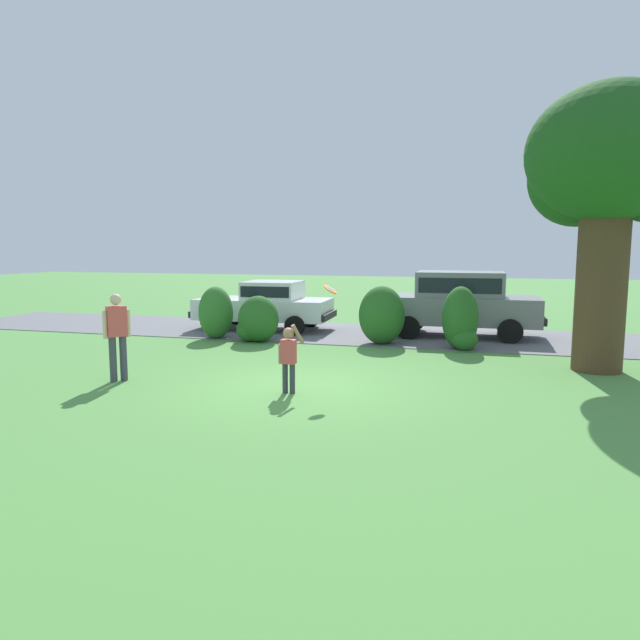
# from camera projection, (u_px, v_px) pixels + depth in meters

# --- Properties ---
(ground_plane) EXTENTS (80.00, 80.00, 0.00)m
(ground_plane) POSITION_uv_depth(u_px,v_px,m) (302.00, 385.00, 11.10)
(ground_plane) COLOR #518E42
(driveway_strip) EXTENTS (28.00, 4.40, 0.02)m
(driveway_strip) POSITION_uv_depth(u_px,v_px,m) (368.00, 334.00, 17.50)
(driveway_strip) COLOR slate
(driveway_strip) RESTS_ON ground
(oak_tree_large) EXTENTS (3.63, 3.54, 6.00)m
(oak_tree_large) POSITION_uv_depth(u_px,v_px,m) (611.00, 170.00, 12.00)
(oak_tree_large) COLOR #513823
(oak_tree_large) RESTS_ON ground
(shrub_near_tree) EXTENTS (0.99, 1.00, 1.51)m
(shrub_near_tree) POSITION_uv_depth(u_px,v_px,m) (216.00, 313.00, 16.62)
(shrub_near_tree) COLOR #33702B
(shrub_near_tree) RESTS_ON ground
(shrub_centre_left) EXTENTS (1.22, 1.02, 1.29)m
(shrub_centre_left) POSITION_uv_depth(u_px,v_px,m) (257.00, 321.00, 16.07)
(shrub_centre_left) COLOR #286023
(shrub_centre_left) RESTS_ON ground
(shrub_centre) EXTENTS (1.25, 1.19, 1.59)m
(shrub_centre) POSITION_uv_depth(u_px,v_px,m) (382.00, 315.00, 15.64)
(shrub_centre) COLOR #286023
(shrub_centre) RESTS_ON ground
(shrub_centre_right) EXTENTS (0.93, 1.03, 1.63)m
(shrub_centre_right) POSITION_uv_depth(u_px,v_px,m) (461.00, 321.00, 14.86)
(shrub_centre_right) COLOR #286023
(shrub_centre_right) RESTS_ON ground
(parked_sedan) EXTENTS (4.46, 2.21, 1.56)m
(parked_sedan) POSITION_uv_depth(u_px,v_px,m) (267.00, 304.00, 18.31)
(parked_sedan) COLOR white
(parked_sedan) RESTS_ON ground
(parked_suv) EXTENTS (4.72, 2.14, 1.92)m
(parked_suv) POSITION_uv_depth(u_px,v_px,m) (460.00, 300.00, 16.93)
(parked_suv) COLOR gray
(parked_suv) RESTS_ON ground
(child_thrower) EXTENTS (0.46, 0.26, 1.29)m
(child_thrower) POSITION_uv_depth(u_px,v_px,m) (289.00, 355.00, 10.41)
(child_thrower) COLOR #383842
(child_thrower) RESTS_ON ground
(frisbee) EXTENTS (0.25, 0.28, 0.18)m
(frisbee) POSITION_uv_depth(u_px,v_px,m) (330.00, 289.00, 10.83)
(frisbee) COLOR orange
(adult_onlooker) EXTENTS (0.41, 0.41, 1.74)m
(adult_onlooker) POSITION_uv_depth(u_px,v_px,m) (117.00, 332.00, 11.32)
(adult_onlooker) COLOR #3F3F4C
(adult_onlooker) RESTS_ON ground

